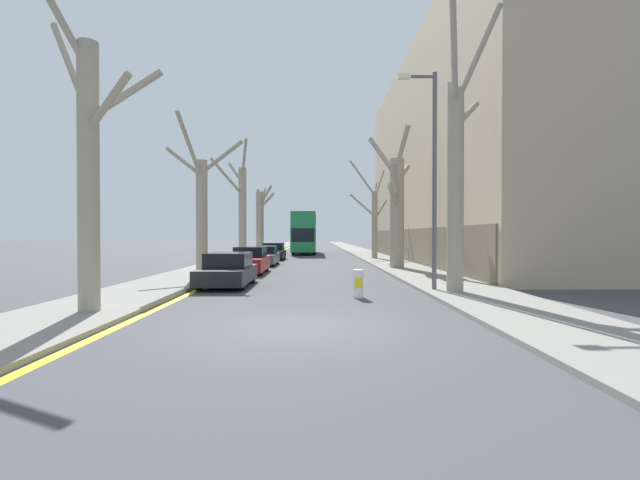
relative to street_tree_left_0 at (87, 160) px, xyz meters
name	(u,v)px	position (x,y,z in m)	size (l,w,h in m)	color
ground_plane	(297,327)	(5.37, -1.40, -3.96)	(300.00, 300.00, 0.00)	#424247
sidewalk_left	(271,249)	(-0.41, 48.60, -3.90)	(3.19, 120.00, 0.12)	gray
sidewalk_right	(354,249)	(11.15, 48.60, -3.90)	(3.19, 120.00, 0.12)	gray
building_facade_right	(471,159)	(17.74, 21.91, 3.96)	(10.08, 33.75, 15.87)	tan
kerb_line_stripe	(284,250)	(1.36, 48.60, -3.95)	(0.24, 120.00, 0.01)	yellow
street_tree_left_0	(87,160)	(0.00, 0.00, 0.00)	(3.35, 2.60, 9.23)	gray
street_tree_left_1	(201,209)	(0.09, 10.42, -0.59)	(3.91, 2.61, 7.67)	gray
street_tree_left_2	(242,209)	(0.12, 21.77, 0.10)	(2.77, 3.21, 8.97)	gray
street_tree_left_3	(260,219)	(0.25, 31.93, -0.28)	(2.19, 3.75, 7.04)	gray
street_tree_right_0	(456,174)	(10.60, 3.71, 0.21)	(2.14, 3.88, 9.57)	gray
street_tree_right_1	(397,205)	(10.61, 14.58, -0.13)	(2.72, 4.48, 8.40)	gray
street_tree_right_2	(374,218)	(10.66, 24.90, -0.46)	(3.31, 1.84, 8.35)	gray
double_decker_bus	(304,231)	(4.54, 35.92, -1.47)	(2.51, 10.64, 4.39)	#1E7F47
parked_car_0	(228,270)	(2.25, 6.27, -3.32)	(1.84, 4.02, 1.34)	black
parked_car_1	(250,261)	(2.25, 12.08, -3.28)	(1.71, 4.27, 1.43)	maroon
parked_car_2	(264,256)	(2.25, 18.23, -3.33)	(1.78, 4.24, 1.30)	#4C5156
parked_car_3	(274,252)	(2.25, 24.85, -3.30)	(1.84, 4.01, 1.39)	black
lamp_post	(432,170)	(9.93, 4.34, 0.43)	(1.40, 0.20, 7.85)	#4C4F54
traffic_bollard	(358,284)	(7.18, 3.09, -3.50)	(0.35, 0.36, 0.92)	white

